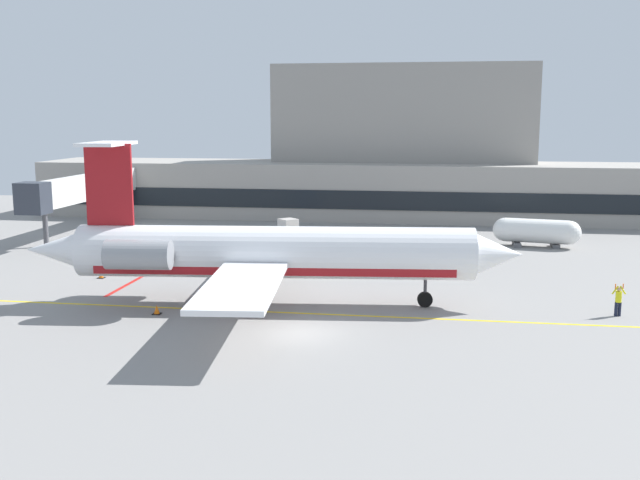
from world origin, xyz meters
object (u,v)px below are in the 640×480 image
Objects in this scene: fuel_tank at (536,231)px; pushback_tractor at (285,231)px; marshaller at (618,300)px; regional_jet at (266,252)px; baggage_tug at (226,242)px.

pushback_tractor is at bearing -177.57° from fuel_tank.
marshaller is at bearing -85.85° from fuel_tank.
pushback_tractor is 0.49× the size of fuel_tank.
regional_jet is 8.39× the size of pushback_tractor.
baggage_tug is at bearing -164.16° from fuel_tank.
baggage_tug reaches higher than marshaller.
marshaller is (1.62, -22.40, -0.42)m from fuel_tank.
regional_jet is at bearing -178.33° from marshaller.
baggage_tug is 1.88× the size of marshaller.
regional_jet reaches higher than fuel_tank.
fuel_tank is at bearing 15.84° from baggage_tug.
regional_jet is 29.63m from fuel_tank.
fuel_tank is (22.02, 0.93, 0.39)m from pushback_tractor.
regional_jet reaches higher than marshaller.
pushback_tractor is at bearing 137.77° from marshaller.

